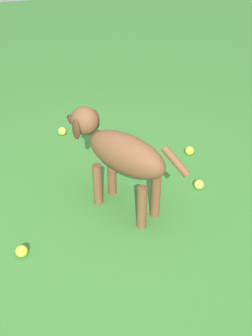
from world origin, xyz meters
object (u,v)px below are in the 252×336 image
Objects in this scene: tennis_ball_0 at (62,131)px; tennis_ball_2 at (199,185)px; dog at (119,152)px; tennis_ball_1 at (190,151)px; tennis_ball_4 at (22,251)px.

tennis_ball_0 is 1.00× the size of tennis_ball_2.
tennis_ball_0 is at bearing -22.02° from dog.
tennis_ball_2 is at bearing 159.49° from tennis_ball_1.
dog is 0.89m from tennis_ball_1.
tennis_ball_4 is at bearing 113.08° from tennis_ball_1.
tennis_ball_1 and tennis_ball_2 have the same top height.
tennis_ball_4 is (-0.21, 0.65, -0.37)m from dog.
dog is 0.67m from tennis_ball_2.
tennis_ball_0 is 1.00× the size of tennis_ball_1.
tennis_ball_0 is at bearing 52.09° from tennis_ball_1.
tennis_ball_0 is at bearing -22.77° from tennis_ball_4.
tennis_ball_0 is 1.00× the size of tennis_ball_4.
dog reaches higher than tennis_ball_1.
dog reaches higher than tennis_ball_4.
tennis_ball_0 is 1.35m from tennis_ball_4.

